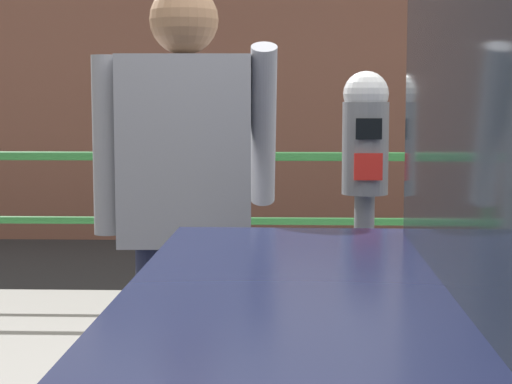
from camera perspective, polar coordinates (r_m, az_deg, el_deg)
The scene contains 5 objects.
sidewalk_curb at distance 4.54m, azimuth 7.78°, elevation -12.17°, with size 36.00×3.33×0.14m, color gray.
parking_meter at distance 2.97m, azimuth 7.24°, elevation -0.24°, with size 0.16×0.17×1.46m.
pedestrian_at_meter at distance 2.96m, azimuth -4.70°, elevation -0.83°, with size 0.63×0.43×1.74m.
background_railing at distance 5.78m, azimuth 6.46°, elevation -0.12°, with size 24.06×0.06×1.00m.
backdrop_wall at distance 9.18m, azimuth 4.81°, elevation 5.03°, with size 32.00×0.50×2.60m, color brown.
Camera 1 is at (-0.45, -2.62, 1.50)m, focal length 60.16 mm.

